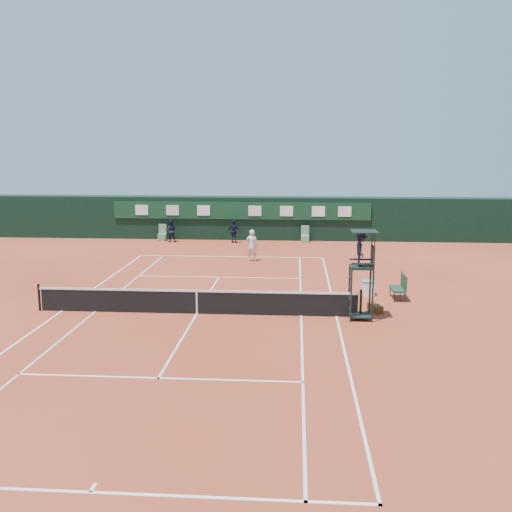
{
  "coord_description": "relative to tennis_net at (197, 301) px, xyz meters",
  "views": [
    {
      "loc": [
        3.86,
        -21.48,
        6.52
      ],
      "look_at": [
        1.92,
        6.0,
        1.2
      ],
      "focal_mm": 40.0,
      "sensor_mm": 36.0,
      "label": 1
    }
  ],
  "objects": [
    {
      "name": "linesman_chair_right",
      "position": [
        4.5,
        17.48,
        -0.19
      ],
      "size": [
        0.55,
        0.5,
        1.15
      ],
      "color": "#60936A",
      "rests_on": "ground"
    },
    {
      "name": "tennis_ball",
      "position": [
        2.07,
        6.15,
        -0.48
      ],
      "size": [
        0.06,
        0.06,
        0.06
      ],
      "primitive_type": "sphere",
      "color": "#AFCB2F",
      "rests_on": "ground"
    },
    {
      "name": "tennis_bag",
      "position": [
        7.07,
        0.78,
        -0.36
      ],
      "size": [
        0.58,
        0.85,
        0.29
      ],
      "primitive_type": "cube",
      "rotation": [
        0.0,
        0.0,
        0.33
      ],
      "color": "black",
      "rests_on": "ground"
    },
    {
      "name": "ball_kid_left",
      "position": [
        -4.76,
        16.95,
        0.27
      ],
      "size": [
        0.87,
        0.75,
        1.55
      ],
      "primitive_type": "imported",
      "rotation": [
        0.0,
        0.0,
        3.39
      ],
      "color": "black",
      "rests_on": "ground"
    },
    {
      "name": "court_lines",
      "position": [
        0.0,
        0.0,
        -0.5
      ],
      "size": [
        11.05,
        23.85,
        0.01
      ],
      "color": "silver",
      "rests_on": "ground"
    },
    {
      "name": "back_wall",
      "position": [
        0.0,
        18.74,
        1.0
      ],
      "size": [
        40.0,
        1.65,
        3.0
      ],
      "color": "black",
      "rests_on": "ground"
    },
    {
      "name": "umpire_chair",
      "position": [
        6.35,
        -0.24,
        1.95
      ],
      "size": [
        0.96,
        0.95,
        3.42
      ],
      "color": "black",
      "rests_on": "ground"
    },
    {
      "name": "linesman_chair_left",
      "position": [
        -5.5,
        17.48,
        -0.19
      ],
      "size": [
        0.55,
        0.5,
        1.15
      ],
      "color": "#578663",
      "rests_on": "ground"
    },
    {
      "name": "ball_kid_right",
      "position": [
        -0.36,
        16.92,
        0.27
      ],
      "size": [
        0.96,
        0.52,
        1.56
      ],
      "primitive_type": "imported",
      "rotation": [
        0.0,
        0.0,
        2.98
      ],
      "color": "black",
      "rests_on": "ground"
    },
    {
      "name": "cooler",
      "position": [
        7.1,
        3.47,
        -0.18
      ],
      "size": [
        0.57,
        0.57,
        0.65
      ],
      "color": "white",
      "rests_on": "ground"
    },
    {
      "name": "player_bench",
      "position": [
        8.4,
        2.81,
        0.09
      ],
      "size": [
        0.55,
        1.2,
        1.1
      ],
      "color": "#173A26",
      "rests_on": "ground"
    },
    {
      "name": "ground",
      "position": [
        0.0,
        0.0,
        -0.51
      ],
      "size": [
        90.0,
        90.0,
        0.0
      ],
      "primitive_type": "plane",
      "color": "#AD4128",
      "rests_on": "ground"
    },
    {
      "name": "tennis_net",
      "position": [
        0.0,
        0.0,
        0.0
      ],
      "size": [
        12.9,
        0.1,
        1.1
      ],
      "color": "black",
      "rests_on": "ground"
    },
    {
      "name": "player",
      "position": [
        1.35,
        10.73,
        0.4
      ],
      "size": [
        0.68,
        0.46,
        1.83
      ],
      "primitive_type": "imported",
      "rotation": [
        0.0,
        0.0,
        3.11
      ],
      "color": "silver",
      "rests_on": "ground"
    }
  ]
}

